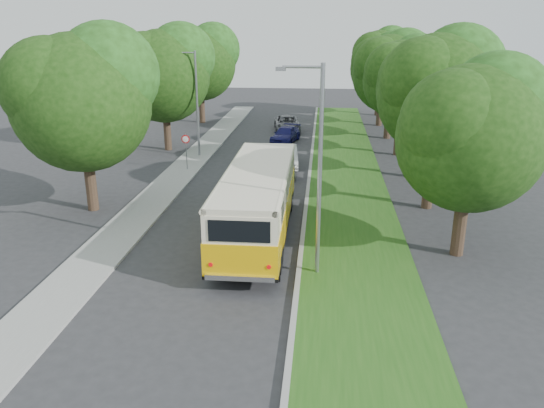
# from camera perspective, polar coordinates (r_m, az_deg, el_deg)

# --- Properties ---
(ground) EXTENTS (120.00, 120.00, 0.00)m
(ground) POSITION_cam_1_polar(r_m,az_deg,el_deg) (23.55, -5.61, -4.40)
(ground) COLOR #2C2C2F
(ground) RESTS_ON ground
(curb) EXTENTS (0.20, 70.00, 0.15)m
(curb) POSITION_cam_1_polar(r_m,az_deg,el_deg) (27.79, 3.66, -0.50)
(curb) COLOR gray
(curb) RESTS_ON ground
(grass_verge) EXTENTS (4.50, 70.00, 0.13)m
(grass_verge) POSITION_cam_1_polar(r_m,az_deg,el_deg) (27.83, 8.50, -0.67)
(grass_verge) COLOR #235416
(grass_verge) RESTS_ON ground
(sidewalk) EXTENTS (2.20, 70.00, 0.12)m
(sidewalk) POSITION_cam_1_polar(r_m,az_deg,el_deg) (29.25, -13.02, 0.01)
(sidewalk) COLOR gray
(sidewalk) RESTS_ON ground
(treeline) EXTENTS (24.27, 41.91, 9.46)m
(treeline) POSITION_cam_1_polar(r_m,az_deg,el_deg) (39.37, 3.87, 13.95)
(treeline) COLOR #332319
(treeline) RESTS_ON ground
(lamppost_near) EXTENTS (1.71, 0.16, 8.00)m
(lamppost_near) POSITION_cam_1_polar(r_m,az_deg,el_deg) (19.34, 4.91, 4.12)
(lamppost_near) COLOR gray
(lamppost_near) RESTS_ON ground
(lamppost_far) EXTENTS (1.71, 0.16, 7.50)m
(lamppost_far) POSITION_cam_1_polar(r_m,az_deg,el_deg) (38.64, -8.23, 11.01)
(lamppost_far) COLOR gray
(lamppost_far) RESTS_ON ground
(warning_sign) EXTENTS (0.56, 0.10, 2.50)m
(warning_sign) POSITION_cam_1_polar(r_m,az_deg,el_deg) (35.17, -9.24, 6.21)
(warning_sign) COLOR gray
(warning_sign) RESTS_ON ground
(vintage_bus) EXTENTS (2.89, 11.04, 3.28)m
(vintage_bus) POSITION_cam_1_polar(r_m,az_deg,el_deg) (23.68, -1.56, 0.06)
(vintage_bus) COLOR #FCBB07
(vintage_bus) RESTS_ON ground
(car_silver) EXTENTS (1.73, 3.71, 1.23)m
(car_silver) POSITION_cam_1_polar(r_m,az_deg,el_deg) (33.92, 1.30, 4.07)
(car_silver) COLOR #AEAEB3
(car_silver) RESTS_ON ground
(car_white) EXTENTS (1.90, 4.36, 1.40)m
(car_white) POSITION_cam_1_polar(r_m,az_deg,el_deg) (36.15, 1.53, 5.14)
(car_white) COLOR silver
(car_white) RESTS_ON ground
(car_blue) EXTENTS (2.58, 4.49, 1.22)m
(car_blue) POSITION_cam_1_polar(r_m,az_deg,el_deg) (43.82, 1.47, 7.46)
(car_blue) COLOR #121352
(car_blue) RESTS_ON ground
(car_grey) EXTENTS (2.80, 5.01, 1.32)m
(car_grey) POSITION_cam_1_polar(r_m,az_deg,el_deg) (48.61, 1.64, 8.65)
(car_grey) COLOR slate
(car_grey) RESTS_ON ground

